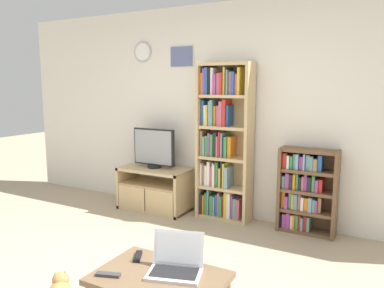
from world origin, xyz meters
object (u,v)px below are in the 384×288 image
at_px(laptop, 176,263).
at_px(remote_near_laptop, 138,256).
at_px(tv_stand, 154,189).
at_px(bookshelf_tall, 222,144).
at_px(coffee_table, 159,282).
at_px(bookshelf_short, 305,191).
at_px(television, 154,148).
at_px(remote_far_from_laptop, 108,275).

relative_size(laptop, remote_near_laptop, 2.53).
xyz_separation_m(tv_stand, bookshelf_tall, (0.90, 0.14, 0.64)).
distance_m(bookshelf_tall, coffee_table, 2.34).
bearing_deg(laptop, bookshelf_short, 62.33).
bearing_deg(bookshelf_short, bookshelf_tall, -179.15).
bearing_deg(bookshelf_tall, coffee_table, -76.37).
bearing_deg(remote_near_laptop, television, 92.90).
height_order(television, coffee_table, television).
bearing_deg(remote_far_from_laptop, coffee_table, 100.81).
relative_size(television, remote_far_from_laptop, 3.60).
height_order(bookshelf_short, remote_far_from_laptop, bookshelf_short).
relative_size(remote_near_laptop, remote_far_from_laptop, 0.98).
xyz_separation_m(bookshelf_short, remote_far_from_laptop, (-0.74, -2.38, -0.06)).
distance_m(bookshelf_tall, bookshelf_short, 1.09).
relative_size(television, remote_near_laptop, 3.69).
bearing_deg(television, tv_stand, -58.98).
relative_size(tv_stand, bookshelf_short, 0.98).
height_order(bookshelf_short, coffee_table, bookshelf_short).
relative_size(television, coffee_table, 0.71).
relative_size(laptop, remote_far_from_laptop, 2.47).
relative_size(television, bookshelf_short, 0.63).
height_order(television, bookshelf_tall, bookshelf_tall).
relative_size(bookshelf_short, remote_near_laptop, 5.83).
distance_m(tv_stand, laptop, 2.49).
distance_m(bookshelf_short, remote_far_from_laptop, 2.50).
bearing_deg(remote_near_laptop, bookshelf_short, 42.43).
height_order(bookshelf_tall, remote_far_from_laptop, bookshelf_tall).
distance_m(bookshelf_short, remote_near_laptop, 2.21).
distance_m(television, bookshelf_tall, 0.94).
bearing_deg(laptop, bookshelf_tall, 88.64).
relative_size(bookshelf_short, coffee_table, 1.13).
xyz_separation_m(television, coffee_table, (1.46, -2.10, -0.45)).
relative_size(bookshelf_tall, coffee_table, 2.25).
height_order(television, remote_far_from_laptop, television).
height_order(coffee_table, remote_near_laptop, remote_near_laptop).
distance_m(television, remote_near_laptop, 2.33).
bearing_deg(tv_stand, laptop, -52.53).
distance_m(bookshelf_short, coffee_table, 2.27).
bearing_deg(laptop, remote_near_laptop, 155.63).
bearing_deg(television, coffee_table, -55.21).
bearing_deg(bookshelf_short, tv_stand, -175.34).
xyz_separation_m(bookshelf_tall, remote_far_from_laptop, (0.25, -2.37, -0.50)).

